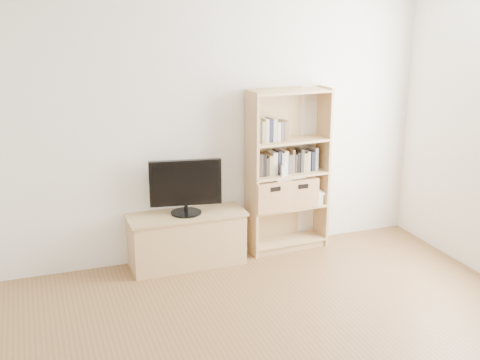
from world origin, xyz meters
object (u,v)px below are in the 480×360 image
bookshelf (288,171)px  basket_right (297,191)px  basket_left (268,194)px  laptop (286,176)px  tv_stand (187,240)px  television (186,187)px  baby_monitor (284,171)px

bookshelf → basket_right: bookshelf is taller
basket_left → laptop: bearing=-3.3°
basket_right → laptop: size_ratio=1.11×
tv_stand → television: (0.00, 0.00, 0.53)m
television → basket_left: size_ratio=1.82×
bookshelf → laptop: 0.06m
baby_monitor → basket_right: bearing=29.6°
television → basket_left: television is taller
tv_stand → laptop: size_ratio=3.34×
baby_monitor → laptop: 0.13m
bookshelf → tv_stand: bearing=179.6°
television → basket_right: size_ratio=1.88×
basket_left → basket_right: size_ratio=1.04×
television → baby_monitor: 0.98m
tv_stand → baby_monitor: (0.98, -0.04, 0.61)m
tv_stand → basket_left: size_ratio=2.91×
television → bookshelf: bearing=12.2°
bookshelf → baby_monitor: bearing=-135.0°
television → baby_monitor: (0.98, -0.04, 0.08)m
laptop → bookshelf: bearing=13.8°
television → basket_right: television is taller
tv_stand → laptop: bearing=1.7°
basket_left → laptop: laptop is taller
bookshelf → basket_left: (-0.22, -0.02, -0.21)m
bookshelf → baby_monitor: bookshelf is taller
basket_right → basket_left: bearing=-177.7°
baby_monitor → basket_right: 0.33m
tv_stand → television: size_ratio=1.60×
baby_monitor → laptop: bearing=57.7°
television → basket_right: bearing=12.0°
tv_stand → baby_monitor: size_ratio=9.86×
tv_stand → basket_right: (1.17, 0.06, 0.36)m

